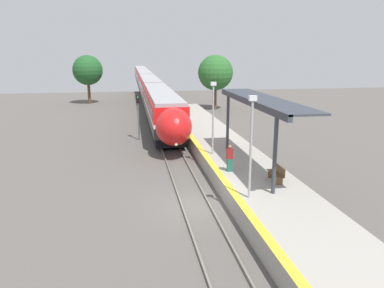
{
  "coord_description": "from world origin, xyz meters",
  "views": [
    {
      "loc": [
        -3.14,
        -17.94,
        7.79
      ],
      "look_at": [
        0.55,
        4.33,
        2.25
      ],
      "focal_mm": 35.0,
      "sensor_mm": 36.0,
      "label": 1
    }
  ],
  "objects_px": {
    "train": "(147,84)",
    "platform_bench": "(277,173)",
    "lamppost_mid": "(213,113)",
    "person_waiting": "(230,158)",
    "lamppost_near": "(251,140)",
    "railway_signal": "(138,113)"
  },
  "relations": [
    {
      "from": "platform_bench",
      "to": "railway_signal",
      "type": "height_order",
      "value": "railway_signal"
    },
    {
      "from": "lamppost_near",
      "to": "train",
      "type": "bearing_deg",
      "value": 92.5
    },
    {
      "from": "train",
      "to": "platform_bench",
      "type": "xyz_separation_m",
      "value": [
        4.53,
        -51.05,
        -0.81
      ]
    },
    {
      "from": "platform_bench",
      "to": "lamppost_near",
      "type": "relative_size",
      "value": 0.32
    },
    {
      "from": "platform_bench",
      "to": "lamppost_mid",
      "type": "xyz_separation_m",
      "value": [
        -2.21,
        6.06,
        2.36
      ]
    },
    {
      "from": "train",
      "to": "platform_bench",
      "type": "bearing_deg",
      "value": -84.93
    },
    {
      "from": "platform_bench",
      "to": "lamppost_mid",
      "type": "height_order",
      "value": "lamppost_mid"
    },
    {
      "from": "lamppost_mid",
      "to": "person_waiting",
      "type": "bearing_deg",
      "value": -88.1
    },
    {
      "from": "lamppost_near",
      "to": "lamppost_mid",
      "type": "relative_size",
      "value": 1.0
    },
    {
      "from": "train",
      "to": "lamppost_mid",
      "type": "xyz_separation_m",
      "value": [
        2.32,
        -44.99,
        1.56
      ]
    },
    {
      "from": "platform_bench",
      "to": "lamppost_mid",
      "type": "relative_size",
      "value": 0.32
    },
    {
      "from": "train",
      "to": "railway_signal",
      "type": "xyz_separation_m",
      "value": [
        -2.46,
        -35.6,
        0.24
      ]
    },
    {
      "from": "train",
      "to": "lamppost_near",
      "type": "bearing_deg",
      "value": -87.5
    },
    {
      "from": "train",
      "to": "railway_signal",
      "type": "height_order",
      "value": "railway_signal"
    },
    {
      "from": "train",
      "to": "lamppost_near",
      "type": "height_order",
      "value": "lamppost_near"
    },
    {
      "from": "train",
      "to": "lamppost_near",
      "type": "distance_m",
      "value": 53.16
    },
    {
      "from": "train",
      "to": "railway_signal",
      "type": "relative_size",
      "value": 21.38
    },
    {
      "from": "person_waiting",
      "to": "railway_signal",
      "type": "height_order",
      "value": "railway_signal"
    },
    {
      "from": "railway_signal",
      "to": "lamppost_near",
      "type": "bearing_deg",
      "value": -74.71
    },
    {
      "from": "railway_signal",
      "to": "lamppost_near",
      "type": "height_order",
      "value": "lamppost_near"
    },
    {
      "from": "railway_signal",
      "to": "lamppost_mid",
      "type": "xyz_separation_m",
      "value": [
        4.78,
        -9.39,
        1.32
      ]
    },
    {
      "from": "lamppost_near",
      "to": "lamppost_mid",
      "type": "xyz_separation_m",
      "value": [
        0.0,
        8.09,
        0.0
      ]
    }
  ]
}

